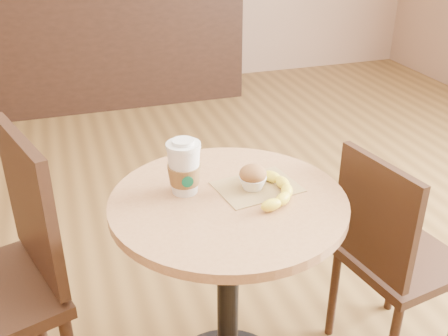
% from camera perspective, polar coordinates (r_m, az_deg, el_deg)
% --- Properties ---
extents(cafe_table, '(0.70, 0.70, 0.75)m').
position_cam_1_polar(cafe_table, '(1.65, 0.44, -9.85)').
color(cafe_table, black).
rests_on(cafe_table, ground).
extents(chair_left, '(0.53, 0.53, 0.96)m').
position_cam_1_polar(chair_left, '(1.72, -23.08, -10.98)').
color(chair_left, black).
rests_on(chair_left, ground).
extents(chair_right, '(0.42, 0.42, 0.82)m').
position_cam_1_polar(chair_right, '(1.89, 17.78, -8.84)').
color(chair_right, black).
rests_on(chair_right, ground).
extents(service_counter, '(2.30, 0.65, 1.04)m').
position_cam_1_polar(service_counter, '(4.47, -13.13, 13.67)').
color(service_counter, black).
rests_on(service_counter, ground).
extents(kraft_bag, '(0.26, 0.21, 0.00)m').
position_cam_1_polar(kraft_bag, '(1.59, 3.62, -2.06)').
color(kraft_bag, olive).
rests_on(kraft_bag, cafe_table).
extents(coffee_cup, '(0.10, 0.10, 0.17)m').
position_cam_1_polar(coffee_cup, '(1.53, -4.36, -0.11)').
color(coffee_cup, silver).
rests_on(coffee_cup, cafe_table).
extents(muffin, '(0.08, 0.08, 0.08)m').
position_cam_1_polar(muffin, '(1.56, 3.16, -1.01)').
color(muffin, white).
rests_on(muffin, kraft_bag).
extents(banana, '(0.21, 0.28, 0.03)m').
position_cam_1_polar(banana, '(1.55, 5.23, -2.08)').
color(banana, yellow).
rests_on(banana, kraft_bag).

